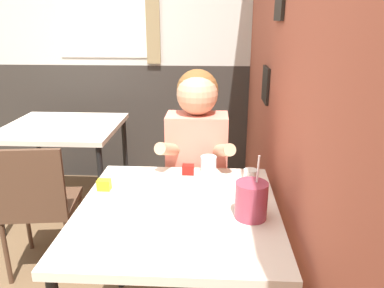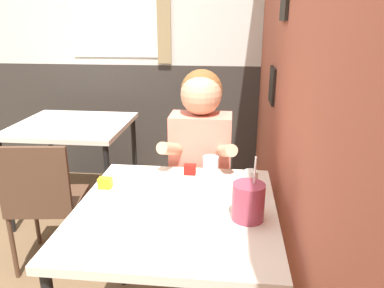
% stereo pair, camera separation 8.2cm
% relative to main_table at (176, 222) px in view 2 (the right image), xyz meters
% --- Properties ---
extents(brick_wall_right, '(0.08, 4.26, 2.70)m').
position_rel_main_table_xyz_m(brick_wall_right, '(0.50, 0.87, 0.67)').
color(brick_wall_right, '#9E4C38').
rests_on(brick_wall_right, ground_plane).
extents(back_wall, '(5.23, 0.09, 2.70)m').
position_rel_main_table_xyz_m(back_wall, '(-0.67, 2.03, 0.68)').
color(back_wall, silver).
rests_on(back_wall, ground_plane).
extents(main_table, '(0.84, 0.90, 0.75)m').
position_rel_main_table_xyz_m(main_table, '(0.00, 0.00, 0.00)').
color(main_table, beige).
rests_on(main_table, ground_plane).
extents(background_table, '(0.84, 0.79, 0.75)m').
position_rel_main_table_xyz_m(background_table, '(-0.99, 1.24, -0.01)').
color(background_table, beige).
rests_on(background_table, ground_plane).
extents(chair_near_window, '(0.45, 0.45, 0.84)m').
position_rel_main_table_xyz_m(chair_near_window, '(-0.88, 0.52, -0.18)').
color(chair_near_window, '#4C3323').
rests_on(chair_near_window, ground_plane).
extents(person_seated, '(0.42, 0.42, 1.25)m').
position_rel_main_table_xyz_m(person_seated, '(0.05, 0.59, 0.00)').
color(person_seated, '#EA7F6B').
rests_on(person_seated, ground_plane).
extents(cocktail_pitcher, '(0.13, 0.13, 0.27)m').
position_rel_main_table_xyz_m(cocktail_pitcher, '(0.30, -0.06, 0.15)').
color(cocktail_pitcher, '#99384C').
rests_on(cocktail_pitcher, main_table).
extents(glass_near_pitcher, '(0.08, 0.08, 0.09)m').
position_rel_main_table_xyz_m(glass_near_pitcher, '(0.12, 0.39, 0.12)').
color(glass_near_pitcher, silver).
rests_on(glass_near_pitcher, main_table).
extents(glass_center, '(0.06, 0.06, 0.10)m').
position_rel_main_table_xyz_m(glass_center, '(0.32, 0.19, 0.12)').
color(glass_center, silver).
rests_on(glass_center, main_table).
extents(condiment_ketchup, '(0.06, 0.04, 0.05)m').
position_rel_main_table_xyz_m(condiment_ketchup, '(0.02, 0.36, 0.10)').
color(condiment_ketchup, '#B7140F').
rests_on(condiment_ketchup, main_table).
extents(condiment_mustard, '(0.06, 0.04, 0.05)m').
position_rel_main_table_xyz_m(condiment_mustard, '(-0.36, 0.15, 0.10)').
color(condiment_mustard, yellow).
rests_on(condiment_mustard, main_table).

